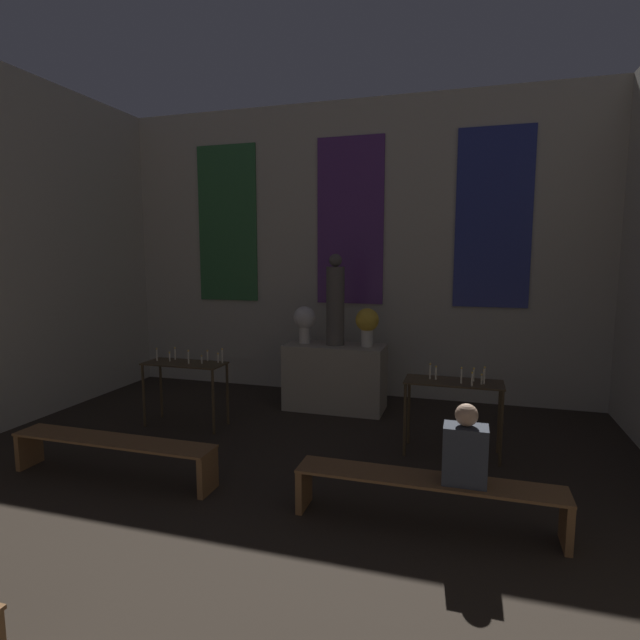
# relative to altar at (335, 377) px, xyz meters

# --- Properties ---
(wall_back) EXTENTS (8.13, 0.16, 4.79)m
(wall_back) POSITION_rel_altar_xyz_m (0.00, 1.00, 1.93)
(wall_back) COLOR beige
(wall_back) RESTS_ON ground_plane
(altar) EXTENTS (1.49, 0.68, 0.99)m
(altar) POSITION_rel_altar_xyz_m (0.00, 0.00, 0.00)
(altar) COLOR #ADA38E
(altar) RESTS_ON ground_plane
(statue) EXTENTS (0.27, 0.27, 1.36)m
(statue) POSITION_rel_altar_xyz_m (0.00, 0.00, 1.13)
(statue) COLOR #5B5651
(statue) RESTS_ON altar
(flower_vase_left) EXTENTS (0.34, 0.34, 0.57)m
(flower_vase_left) POSITION_rel_altar_xyz_m (-0.48, 0.00, 0.85)
(flower_vase_left) COLOR beige
(flower_vase_left) RESTS_ON altar
(flower_vase_right) EXTENTS (0.34, 0.34, 0.57)m
(flower_vase_right) POSITION_rel_altar_xyz_m (0.48, 0.00, 0.85)
(flower_vase_right) COLOR beige
(flower_vase_right) RESTS_ON altar
(candle_rack_left) EXTENTS (1.11, 0.46, 1.08)m
(candle_rack_left) POSITION_rel_altar_xyz_m (-1.76, -1.31, 0.25)
(candle_rack_left) COLOR #473823
(candle_rack_left) RESTS_ON ground_plane
(candle_rack_right) EXTENTS (1.11, 0.46, 1.08)m
(candle_rack_right) POSITION_rel_altar_xyz_m (1.77, -1.31, 0.25)
(candle_rack_right) COLOR #473823
(candle_rack_right) RESTS_ON ground_plane
(pew_back_left) EXTENTS (2.27, 0.36, 0.43)m
(pew_back_left) POSITION_rel_altar_xyz_m (-1.60, -2.99, -0.17)
(pew_back_left) COLOR brown
(pew_back_left) RESTS_ON ground_plane
(pew_back_right) EXTENTS (2.27, 0.36, 0.43)m
(pew_back_right) POSITION_rel_altar_xyz_m (1.60, -2.99, -0.17)
(pew_back_right) COLOR brown
(pew_back_right) RESTS_ON ground_plane
(person_seated) EXTENTS (0.36, 0.24, 0.68)m
(person_seated) POSITION_rel_altar_xyz_m (1.91, -2.99, 0.23)
(person_seated) COLOR #383D47
(person_seated) RESTS_ON pew_back_right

